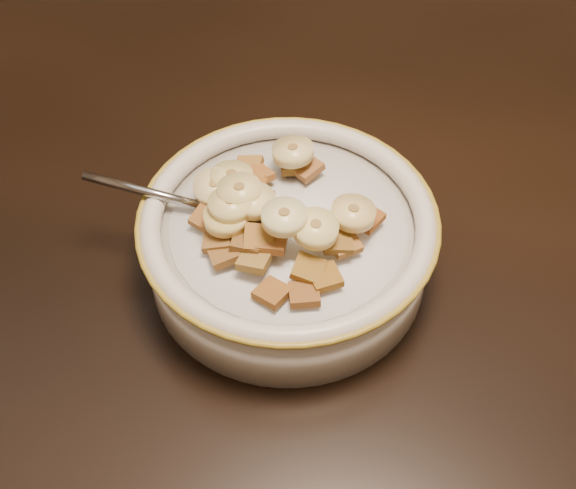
{
  "coord_description": "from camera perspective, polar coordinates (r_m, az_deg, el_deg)",
  "views": [
    {
      "loc": [
        0.25,
        -0.5,
        1.23
      ],
      "look_at": [
        0.23,
        -0.12,
        0.78
      ],
      "focal_mm": 50.0,
      "sensor_mm": 36.0,
      "label": 1
    }
  ],
  "objects": [
    {
      "name": "banana_slice_6",
      "position": [
        0.58,
        -5.23,
        4.05
      ],
      "size": [
        0.03,
        0.03,
        0.01
      ],
      "primitive_type": "cylinder",
      "rotation": [
        -0.05,
        -0.12,
        1.67
      ],
      "color": "#F6D892",
      "rests_on": "milk"
    },
    {
      "name": "spoon",
      "position": [
        0.58,
        -3.23,
        2.02
      ],
      "size": [
        0.05,
        0.04,
        0.01
      ],
      "primitive_type": "ellipsoid",
      "rotation": [
        0.0,
        0.0,
        4.58
      ],
      "color": "gray",
      "rests_on": "cereal_bowl"
    },
    {
      "name": "cereal_square_3",
      "position": [
        0.54,
        2.65,
        -2.33
      ],
      "size": [
        0.03,
        0.03,
        0.01
      ],
      "primitive_type": "cube",
      "rotation": [
        -0.01,
        0.03,
        1.97
      ],
      "color": "#94611F",
      "rests_on": "milk"
    },
    {
      "name": "banana_slice_4",
      "position": [
        0.6,
        0.34,
        6.62
      ],
      "size": [
        0.03,
        0.03,
        0.02
      ],
      "primitive_type": "cylinder",
      "rotation": [
        -0.13,
        -0.09,
        0.06
      ],
      "color": "#CAC27C",
      "rests_on": "milk"
    },
    {
      "name": "table",
      "position": [
        0.75,
        -17.4,
        5.5
      ],
      "size": [
        1.42,
        0.93,
        0.04
      ],
      "primitive_type": "cube",
      "rotation": [
        0.0,
        0.0,
        -0.02
      ],
      "color": "black",
      "rests_on": "floor"
    },
    {
      "name": "cereal_square_12",
      "position": [
        0.54,
        1.45,
        -1.77
      ],
      "size": [
        0.03,
        0.02,
        0.01
      ],
      "primitive_type": "cube",
      "rotation": [
        0.18,
        -0.07,
        1.31
      ],
      "color": "brown",
      "rests_on": "milk"
    },
    {
      "name": "cereal_square_8",
      "position": [
        0.54,
        -2.42,
        -1.14
      ],
      "size": [
        0.02,
        0.02,
        0.01
      ],
      "primitive_type": "cube",
      "rotation": [
        -0.09,
        0.16,
        1.31
      ],
      "color": "olive",
      "rests_on": "milk"
    },
    {
      "name": "cereal_square_5",
      "position": [
        0.57,
        -2.05,
        2.97
      ],
      "size": [
        0.02,
        0.02,
        0.01
      ],
      "primitive_type": "cube",
      "rotation": [
        -0.0,
        -0.15,
        1.49
      ],
      "color": "brown",
      "rests_on": "milk"
    },
    {
      "name": "banana_slice_8",
      "position": [
        0.53,
        -0.27,
        1.97
      ],
      "size": [
        0.04,
        0.04,
        0.01
      ],
      "primitive_type": "cylinder",
      "rotation": [
        -0.0,
        0.06,
        1.86
      ],
      "color": "#FFEFA3",
      "rests_on": "milk"
    },
    {
      "name": "banana_slice_9",
      "position": [
        0.58,
        -4.03,
        4.77
      ],
      "size": [
        0.04,
        0.04,
        0.01
      ],
      "primitive_type": "cylinder",
      "rotation": [
        -0.08,
        0.11,
        0.86
      ],
      "color": "#FFEA8D",
      "rests_on": "milk"
    },
    {
      "name": "cereal_square_17",
      "position": [
        0.58,
        -2.72,
        4.12
      ],
      "size": [
        0.02,
        0.02,
        0.01
      ],
      "primitive_type": "cube",
      "rotation": [
        -0.01,
        -0.13,
        2.91
      ],
      "color": "brown",
      "rests_on": "milk"
    },
    {
      "name": "cereal_bowl",
      "position": [
        0.59,
        0.0,
        -0.32
      ],
      "size": [
        0.21,
        0.21,
        0.05
      ],
      "primitive_type": "cylinder",
      "color": "beige",
      "rests_on": "table"
    },
    {
      "name": "banana_slice_3",
      "position": [
        0.55,
        -4.43,
        1.93
      ],
      "size": [
        0.03,
        0.03,
        0.01
      ],
      "primitive_type": "cylinder",
      "rotation": [
        -0.02,
        0.01,
        1.5
      ],
      "color": "#E1BF71",
      "rests_on": "milk"
    },
    {
      "name": "banana_slice_7",
      "position": [
        0.55,
        4.66,
        2.24
      ],
      "size": [
        0.04,
        0.04,
        0.01
      ],
      "primitive_type": "cylinder",
      "rotation": [
        0.01,
        0.12,
        0.86
      ],
      "color": "#D1B973",
      "rests_on": "milk"
    },
    {
      "name": "banana_slice_0",
      "position": [
        0.55,
        -2.5,
        3.15
      ],
      "size": [
        0.04,
        0.04,
        0.01
      ],
      "primitive_type": "cylinder",
      "rotation": [
        0.08,
        -0.11,
        2.89
      ],
      "color": "#E7D985",
      "rests_on": "milk"
    },
    {
      "name": "cereal_square_11",
      "position": [
        0.53,
        1.16,
        -3.56
      ],
      "size": [
        0.02,
        0.02,
        0.01
      ],
      "primitive_type": "cube",
      "rotation": [
        -0.12,
        -0.0,
        0.15
      ],
      "color": "brown",
      "rests_on": "milk"
    },
    {
      "name": "cereal_square_4",
      "position": [
        0.55,
        -2.95,
        0.18
      ],
      "size": [
        0.02,
        0.02,
        0.01
      ],
      "primitive_type": "cube",
      "rotation": [
        0.09,
        0.13,
        1.43
      ],
      "color": "brown",
      "rests_on": "milk"
    },
    {
      "name": "banana_slice_1",
      "position": [
        0.54,
        1.99,
        1.14
      ],
      "size": [
        0.04,
        0.04,
        0.01
      ],
      "primitive_type": "cylinder",
      "rotation": [
        0.07,
        -0.08,
        1.81
      ],
      "color": "beige",
      "rests_on": "milk"
    },
    {
      "name": "milk",
      "position": [
        0.58,
        0.0,
        1.26
      ],
      "size": [
        0.17,
        0.17,
        0.0
      ],
      "primitive_type": "cylinder",
      "color": "silver",
      "rests_on": "cereal_bowl"
    },
    {
      "name": "cereal_square_7",
      "position": [
        0.61,
        0.43,
        5.64
      ],
      "size": [
        0.02,
        0.02,
        0.01
      ],
      "primitive_type": "cube",
      "rotation": [
        -0.23,
        -0.04,
        0.12
      ],
      "color": "brown",
      "rests_on": "milk"
    },
    {
      "name": "cereal_square_15",
      "position": [
        0.6,
        -2.22,
        4.94
      ],
      "size": [
        0.03,
        0.03,
        0.01
      ],
      "primitive_type": "cube",
      "rotation": [
        0.11,
        0.18,
        2.29
      ],
      "color": "brown",
      "rests_on": "milk"
    },
    {
      "name": "cereal_square_1",
      "position": [
        0.55,
        -1.18,
        0.13
      ],
      "size": [
        0.02,
        0.02,
        0.01
      ],
      "primitive_type": "cube",
      "rotation": [
        -0.04,
        0.17,
        1.49
      ],
      "color": "brown",
      "rests_on": "milk"
    },
    {
      "name": "banana_slice_5",
      "position": [
        0.55,
        -4.09,
        2.83
      ],
      "size": [
        0.04,
        0.04,
        0.01
      ],
      "primitive_type": "cylinder",
      "rotation": [
        -0.03,
        0.06,
        2.18
      ],
      "color": "#D9C384",
      "rests_on": "milk"
    },
    {
      "name": "cereal_square_0",
      "position": [
        0.55,
        4.02,
        0.12
      ],
      "size": [
        0.03,
        0.03,
        0.01
      ],
      "primitive_type": "cube",
      "rotation": [
        0.07,
        -0.13,
        2.09
      ],
      "color": "brown",
      "rests_on": "milk"
    },
    {
      "name": "cereal_square_10",
      "position": [
        0.53,
        -1.14,
        -3.45
      ],
      "size": [
        0.03,
        0.03,
        0.01
      ],
      "primitive_type": "cube",
      "rotation": [
        -0.09,
        0.08,
        0.98
      ],
      "color": "brown",
      "rests_on": "milk"
    },
    {
      "name": "banana_slice_2",
      "position": [
        0.56,
        -3.48,
        3.8
      ],
      "size": [
        0.04,
        0.04,
        0.01
      ],
      "primitive_type": "cylinder",
      "rotation": [
        0.03,
        0.07,
        2.98
      ],
      "color": "#D1BC6D",
      "rests_on": "milk"
    },
    {
      "name": "cereal_square_2",
      "position": [
        0.57,
        -5.75,
        1.89
      ],
      "size": [
        0.03,
        0.03,
        0.01
      ],
      "primitive_type": "cube",
      "rotation": [
        -0.18,
        -0.17,
        2.68
      ],
      "color": "brown",
      "rests_on": "milk"
    },
    {
      "name": "cereal_square_14",
      "position": [
        0.55,
        -4.57,
        -0.67
      ],
      "size": [
        0.03,
        0.03,
        0.01
      ],
      "primitive_type": "cube",
      "rotation": [
        -0.17,
        0.14,
        1.96
      ],
      "color": "brown",
      "rests_on": "milk"
    },
    {
      "name": "cereal_square_13",
      "position": [
        0.55,
        -2.12,
        0.44
      ],
      "size": [
        0.02,
        0.02,
        0.01
      ],
      "primitive_type": "cube",
      "rotation": [
        0.25,
        0.14,
        0.05
      ],
      "color": "brown",
      "rests_on": "milk"
    },
    {
      "name": "cereal_square_6",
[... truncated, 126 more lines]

